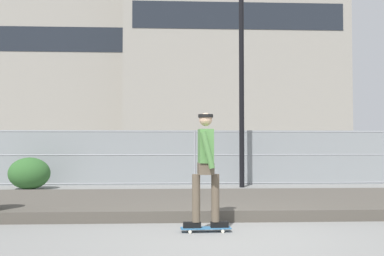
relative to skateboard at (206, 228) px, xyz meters
The scene contains 10 objects.
ground_plane 0.50m from the skateboard, 58.55° to the right, with size 120.00×120.00×0.00m, color slate.
gravel_berm 2.75m from the skateboard, 84.57° to the left, with size 10.56×3.87×0.21m, color #4C473F.
skateboard is the anchor object (origin of this frame).
skater 1.06m from the skateboard, 135.00° to the left, with size 0.72×0.59×1.83m.
chain_fence 7.99m from the skateboard, 88.12° to the left, with size 26.44×0.06×1.85m.
street_lamp 8.58m from the skateboard, 76.26° to the left, with size 0.44×0.44×7.58m.
parked_car_near 11.13m from the skateboard, 104.73° to the left, with size 4.44×2.03×1.66m.
library_building 47.34m from the skateboard, 106.43° to the left, with size 24.57×14.53×19.01m.
office_block 41.61m from the skateboard, 81.90° to the left, with size 21.15×14.08×21.16m.
shrub_left 8.34m from the skateboard, 125.92° to the left, with size 1.26×1.03×0.98m.
Camera 1 is at (-0.82, -6.63, 1.41)m, focal length 41.38 mm.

